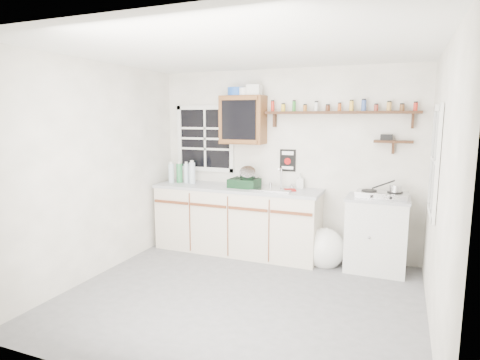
# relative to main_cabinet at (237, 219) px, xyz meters

# --- Properties ---
(room) EXTENTS (3.64, 3.24, 2.54)m
(room) POSITION_rel_main_cabinet_xyz_m (0.58, -1.30, 0.79)
(room) COLOR #5A5A5D
(room) RESTS_ON ground
(main_cabinet) EXTENTS (2.31, 0.63, 0.92)m
(main_cabinet) POSITION_rel_main_cabinet_xyz_m (0.00, 0.00, 0.00)
(main_cabinet) COLOR beige
(main_cabinet) RESTS_ON floor
(right_cabinet) EXTENTS (0.73, 0.57, 0.91)m
(right_cabinet) POSITION_rel_main_cabinet_xyz_m (1.83, 0.03, -0.01)
(right_cabinet) COLOR beige
(right_cabinet) RESTS_ON floor
(sink) EXTENTS (0.52, 0.44, 0.29)m
(sink) POSITION_rel_main_cabinet_xyz_m (0.54, 0.01, 0.47)
(sink) COLOR #B0B0B4
(sink) RESTS_ON main_cabinet
(upper_cabinet) EXTENTS (0.60, 0.32, 0.65)m
(upper_cabinet) POSITION_rel_main_cabinet_xyz_m (0.03, 0.14, 1.36)
(upper_cabinet) COLOR brown
(upper_cabinet) RESTS_ON wall_back
(upper_cabinet_clutter) EXTENTS (0.47, 0.24, 0.14)m
(upper_cabinet_clutter) POSITION_rel_main_cabinet_xyz_m (0.04, 0.14, 1.75)
(upper_cabinet_clutter) COLOR #1A49AA
(upper_cabinet_clutter) RESTS_ON upper_cabinet
(spice_shelf) EXTENTS (1.91, 0.18, 0.35)m
(spice_shelf) POSITION_rel_main_cabinet_xyz_m (1.31, 0.21, 1.47)
(spice_shelf) COLOR black
(spice_shelf) RESTS_ON wall_back
(secondary_shelf) EXTENTS (0.45, 0.16, 0.24)m
(secondary_shelf) POSITION_rel_main_cabinet_xyz_m (1.94, 0.22, 1.12)
(secondary_shelf) COLOR black
(secondary_shelf) RESTS_ON wall_back
(warning_sign) EXTENTS (0.22, 0.02, 0.30)m
(warning_sign) POSITION_rel_main_cabinet_xyz_m (0.63, 0.29, 0.82)
(warning_sign) COLOR black
(warning_sign) RESTS_ON wall_back
(window_back) EXTENTS (0.93, 0.03, 0.98)m
(window_back) POSITION_rel_main_cabinet_xyz_m (-0.62, 0.29, 1.09)
(window_back) COLOR black
(window_back) RESTS_ON wall_back
(window_right) EXTENTS (0.03, 0.78, 1.08)m
(window_right) POSITION_rel_main_cabinet_xyz_m (2.37, -0.75, 0.99)
(window_right) COLOR black
(window_right) RESTS_ON wall_back
(water_bottles) EXTENTS (0.40, 0.16, 0.33)m
(water_bottles) POSITION_rel_main_cabinet_xyz_m (-0.85, 0.01, 0.61)
(water_bottles) COLOR #AFC2CD
(water_bottles) RESTS_ON main_cabinet
(dish_rack) EXTENTS (0.40, 0.31, 0.29)m
(dish_rack) POSITION_rel_main_cabinet_xyz_m (0.13, 0.00, 0.55)
(dish_rack) COLOR black
(dish_rack) RESTS_ON main_cabinet
(soap_bottle) EXTENTS (0.11, 0.11, 0.21)m
(soap_bottle) POSITION_rel_main_cabinet_xyz_m (0.83, 0.22, 0.56)
(soap_bottle) COLOR white
(soap_bottle) RESTS_ON main_cabinet
(rag) EXTENTS (0.19, 0.18, 0.02)m
(rag) POSITION_rel_main_cabinet_xyz_m (0.75, -0.01, 0.47)
(rag) COLOR maroon
(rag) RESTS_ON main_cabinet
(hotplate) EXTENTS (0.60, 0.34, 0.08)m
(hotplate) POSITION_rel_main_cabinet_xyz_m (1.88, 0.01, 0.49)
(hotplate) COLOR #B0B0B4
(hotplate) RESTS_ON right_cabinet
(saucepan) EXTENTS (0.34, 0.19, 0.15)m
(saucepan) POSITION_rel_main_cabinet_xyz_m (2.02, 0.01, 0.57)
(saucepan) COLOR #B0B0B4
(saucepan) RESTS_ON hotplate
(trash_bag) EXTENTS (0.46, 0.42, 0.53)m
(trash_bag) POSITION_rel_main_cabinet_xyz_m (1.24, -0.07, -0.24)
(trash_bag) COLOR white
(trash_bag) RESTS_ON floor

